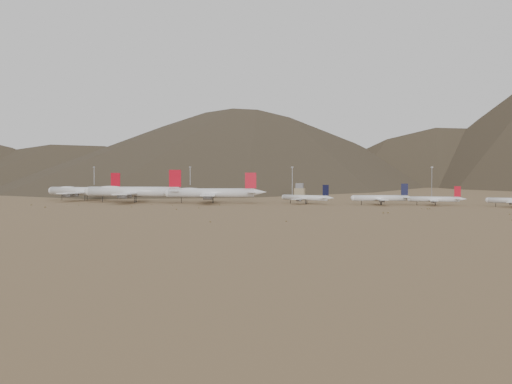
% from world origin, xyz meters
% --- Properties ---
extents(ground, '(3000.00, 3000.00, 0.00)m').
position_xyz_m(ground, '(0.00, 0.00, 0.00)').
color(ground, olive).
rests_on(ground, ground).
extents(mountain_ridge, '(4400.00, 1000.00, 300.00)m').
position_xyz_m(mountain_ridge, '(0.00, 900.00, 150.00)').
color(mountain_ridge, '#443828').
rests_on(mountain_ridge, ground).
extents(widebody_west, '(70.60, 54.98, 21.08)m').
position_xyz_m(widebody_west, '(-121.81, 40.14, 7.27)').
color(widebody_west, silver).
rests_on(widebody_west, ground).
extents(widebody_centre, '(79.03, 61.18, 23.50)m').
position_xyz_m(widebody_centre, '(-74.47, 21.13, 8.10)').
color(widebody_centre, silver).
rests_on(widebody_centre, ground).
extents(widebody_east, '(71.42, 56.14, 21.54)m').
position_xyz_m(widebody_east, '(-17.89, 25.27, 7.43)').
color(widebody_east, silver).
rests_on(widebody_east, ground).
extents(narrowbody_a, '(39.02, 29.17, 13.47)m').
position_xyz_m(narrowbody_a, '(49.17, 28.58, 4.37)').
color(narrowbody_a, silver).
rests_on(narrowbody_a, ground).
extents(narrowbody_b, '(42.53, 31.45, 14.37)m').
position_xyz_m(narrowbody_b, '(100.16, 28.29, 4.66)').
color(narrowbody_b, silver).
rests_on(narrowbody_b, ground).
extents(narrowbody_c, '(38.93, 27.81, 12.84)m').
position_xyz_m(narrowbody_c, '(135.65, 30.52, 4.17)').
color(narrowbody_c, silver).
rests_on(narrowbody_c, ground).
extents(control_tower, '(8.00, 8.00, 12.00)m').
position_xyz_m(control_tower, '(30.00, 120.00, 5.32)').
color(control_tower, gray).
rests_on(control_tower, ground).
extents(mast_far_west, '(2.00, 0.60, 25.70)m').
position_xyz_m(mast_far_west, '(-148.92, 113.80, 14.20)').
color(mast_far_west, gray).
rests_on(mast_far_west, ground).
extents(mast_west, '(2.00, 0.60, 25.70)m').
position_xyz_m(mast_west, '(-67.11, 129.87, 14.20)').
color(mast_west, gray).
rests_on(mast_west, ground).
extents(mast_centre, '(2.00, 0.60, 25.70)m').
position_xyz_m(mast_centre, '(24.42, 116.14, 14.20)').
color(mast_centre, gray).
rests_on(mast_centre, ground).
extents(mast_east, '(2.00, 0.60, 25.70)m').
position_xyz_m(mast_east, '(135.87, 143.99, 14.20)').
color(mast_east, gray).
rests_on(mast_east, ground).
extents(desert_scrub, '(444.02, 178.96, 0.84)m').
position_xyz_m(desert_scrub, '(42.03, -76.16, 0.30)').
color(desert_scrub, brown).
rests_on(desert_scrub, ground).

